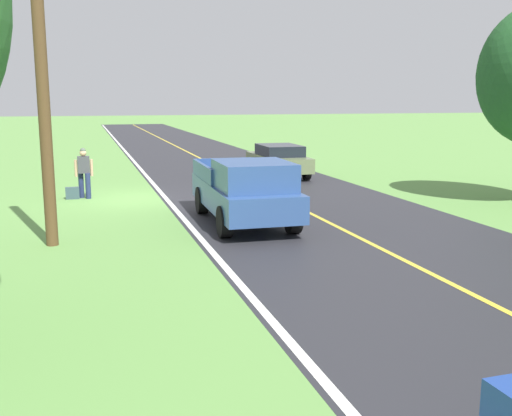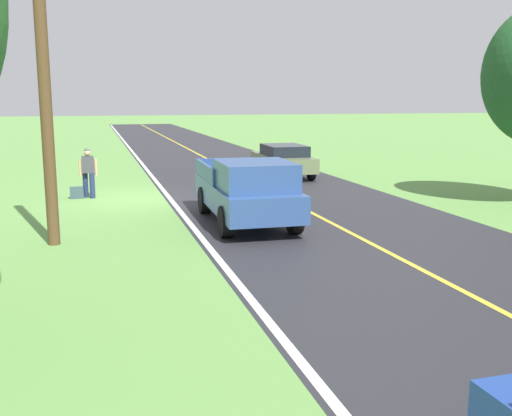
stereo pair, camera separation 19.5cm
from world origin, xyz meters
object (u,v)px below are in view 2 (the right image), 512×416
at_px(hitchhiker_walking, 88,170).
at_px(sedan_near_oncoming, 283,159).
at_px(pickup_truck_passing, 248,189).
at_px(utility_pole_roadside, 45,88).
at_px(suitcase_carried, 77,193).

distance_m(hitchhiker_walking, sedan_near_oncoming, 9.07).
bearing_deg(sedan_near_oncoming, pickup_truck_passing, 66.61).
height_order(hitchhiker_walking, sedan_near_oncoming, hitchhiker_walking).
xyz_separation_m(sedan_near_oncoming, utility_pole_roadside, (9.12, 10.46, 2.92)).
bearing_deg(hitchhiker_walking, sedan_near_oncoming, -156.36).
xyz_separation_m(suitcase_carried, sedan_near_oncoming, (-8.72, -3.73, 0.55)).
distance_m(hitchhiker_walking, utility_pole_roadside, 7.38).
height_order(pickup_truck_passing, utility_pole_roadside, utility_pole_roadside).
bearing_deg(pickup_truck_passing, hitchhiker_walking, -53.77).
distance_m(sedan_near_oncoming, utility_pole_roadside, 14.18).
relative_size(pickup_truck_passing, utility_pole_roadside, 0.74).
bearing_deg(sedan_near_oncoming, utility_pole_roadside, 48.93).
relative_size(suitcase_carried, utility_pole_roadside, 0.06).
distance_m(suitcase_carried, utility_pole_roadside, 7.58).
bearing_deg(utility_pole_roadside, suitcase_carried, -93.34).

